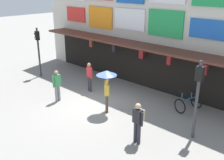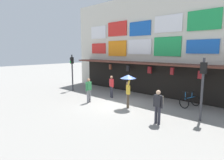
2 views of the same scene
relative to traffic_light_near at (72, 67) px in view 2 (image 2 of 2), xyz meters
The scene contains 9 objects.
ground_plane 6.55m from the traffic_light_near, ahead, with size 80.00×80.00×0.00m, color gray.
shopfront 7.47m from the traffic_light_near, 31.99° to the left, with size 18.00×2.60×8.00m.
traffic_light_near is the anchor object (origin of this frame).
traffic_light_far 11.07m from the traffic_light_near, ahead, with size 0.30×0.33×3.20m.
bicycle_parked 10.08m from the traffic_light_near, 11.96° to the left, with size 1.00×1.31×1.05m.
pedestrian_in_yellow 9.95m from the traffic_light_near, 10.75° to the right, with size 0.53×0.38×1.68m.
pedestrian_in_green 4.57m from the traffic_light_near, ahead, with size 0.50×0.33×1.68m.
pedestrian_in_purple 4.66m from the traffic_light_near, 21.03° to the right, with size 0.25×0.53×1.68m.
pedestrian_with_umbrella 7.01m from the traffic_light_near, ahead, with size 0.96×0.96×2.08m.
Camera 2 is at (8.19, -9.23, 3.54)m, focal length 31.07 mm.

